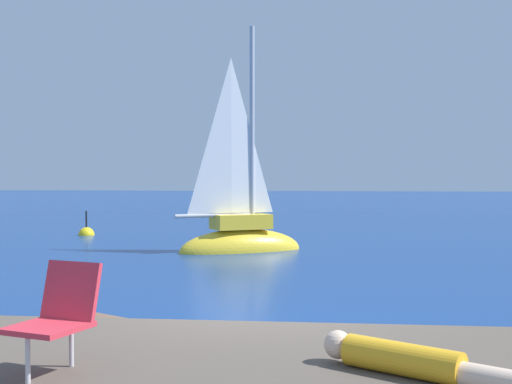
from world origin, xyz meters
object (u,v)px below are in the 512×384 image
marker_buoy (86,235)px  sailboat_near (240,238)px  beach_chair (58,312)px  person_sunbather (419,363)px

marker_buoy → sailboat_near: bearing=-36.1°
sailboat_near → beach_chair: bearing=-118.2°
marker_buoy → beach_chair: bearing=-70.4°
sailboat_near → marker_buoy: size_ratio=6.09×
sailboat_near → person_sunbather: (3.22, -14.14, 0.43)m
person_sunbather → beach_chair: size_ratio=1.94×
sailboat_near → person_sunbather: size_ratio=4.44×
sailboat_near → marker_buoy: sailboat_near is taller
beach_chair → marker_buoy: 19.85m
sailboat_near → person_sunbather: bearing=-107.7°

